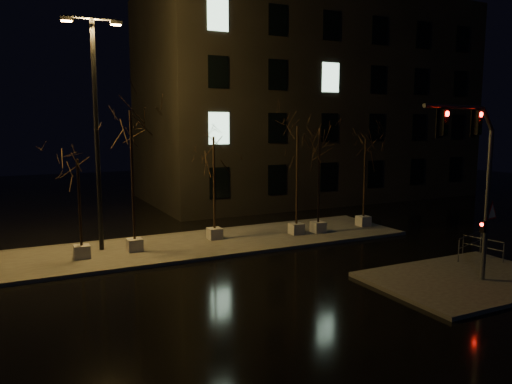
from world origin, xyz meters
TOP-DOWN VIEW (x-y plane):
  - ground at (0.00, 0.00)m, footprint 90.00×90.00m
  - median at (0.00, 6.00)m, footprint 22.00×5.00m
  - sidewalk_corner at (7.50, -3.50)m, footprint 7.00×5.00m
  - building at (14.00, 18.00)m, footprint 25.00×12.00m
  - tree_1 at (-4.89, 5.69)m, footprint 1.80×1.80m
  - tree_2 at (-2.61, 5.88)m, footprint 1.80×1.80m
  - tree_3 at (1.44, 6.42)m, footprint 1.80×1.80m
  - tree_4 at (5.62, 5.58)m, footprint 1.80×1.80m
  - tree_5 at (6.86, 5.44)m, footprint 1.80×1.80m
  - tree_6 at (10.00, 5.67)m, footprint 1.80×1.80m
  - traffic_signal_mast at (6.88, -4.13)m, footprint 5.01×1.22m
  - streetlight_main at (-3.90, 6.79)m, footprint 2.53×0.37m
  - guard_rail_a at (10.00, -1.50)m, footprint 2.17×0.72m
  - guard_rail_b at (10.27, -1.91)m, footprint 0.37×1.79m

SIDE VIEW (x-z plane):
  - ground at x=0.00m, z-range 0.00..0.00m
  - median at x=0.00m, z-range 0.00..0.15m
  - sidewalk_corner at x=7.50m, z-range 0.00..0.15m
  - guard_rail_b at x=10.27m, z-range 0.28..1.14m
  - guard_rail_a at x=10.00m, z-range 0.30..1.28m
  - tree_1 at x=-4.89m, z-range 1.27..5.58m
  - tree_6 at x=10.00m, z-range 1.43..6.39m
  - tree_3 at x=1.44m, z-range 1.49..6.65m
  - traffic_signal_mast at x=6.88m, z-range 1.13..7.39m
  - tree_5 at x=6.86m, z-range 1.59..7.13m
  - tree_4 at x=5.62m, z-range 1.62..7.28m
  - tree_2 at x=-2.61m, z-range 1.80..8.18m
  - streetlight_main at x=-3.90m, z-range 0.93..11.06m
  - building at x=14.00m, z-range 0.00..15.00m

